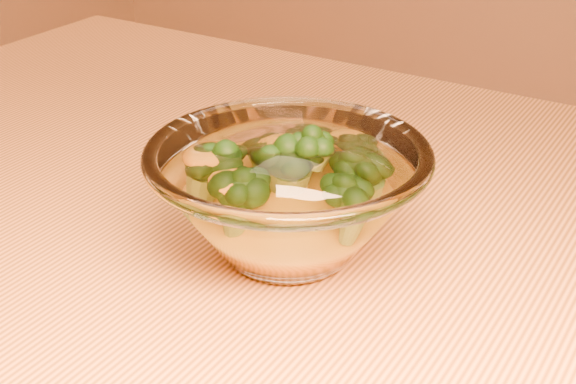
{
  "coord_description": "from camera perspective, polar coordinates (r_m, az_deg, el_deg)",
  "views": [
    {
      "loc": [
        0.25,
        -0.45,
        1.07
      ],
      "look_at": [
        -0.01,
        -0.01,
        0.8
      ],
      "focal_mm": 50.0,
      "sensor_mm": 36.0,
      "label": 1
    }
  ],
  "objects": [
    {
      "name": "table",
      "position": [
        0.66,
        1.66,
        -11.44
      ],
      "size": [
        1.2,
        0.8,
        0.75
      ],
      "color": "#E38C44",
      "rests_on": "ground"
    },
    {
      "name": "glass_bowl",
      "position": [
        0.57,
        0.0,
        -0.39
      ],
      "size": [
        0.2,
        0.2,
        0.09
      ],
      "color": "white",
      "rests_on": "table"
    },
    {
      "name": "cheese_sauce",
      "position": [
        0.58,
        0.0,
        -2.04
      ],
      "size": [
        0.11,
        0.11,
        0.03
      ],
      "primitive_type": "ellipsoid",
      "color": "yellow",
      "rests_on": "glass_bowl"
    },
    {
      "name": "broccoli_heap",
      "position": [
        0.57,
        0.22,
        1.13
      ],
      "size": [
        0.13,
        0.13,
        0.07
      ],
      "color": "black",
      "rests_on": "cheese_sauce"
    }
  ]
}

